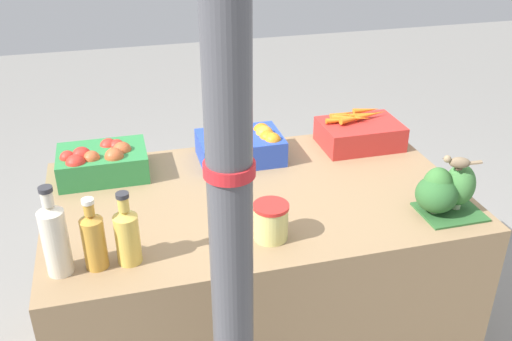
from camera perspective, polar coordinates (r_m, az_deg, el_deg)
market_table at (r=2.39m, az=0.00°, el=-10.32°), size 1.57×0.93×0.77m
support_pole at (r=1.28m, az=-2.57°, el=-4.44°), size 0.11×0.11×2.36m
apple_crate at (r=2.35m, az=-15.19°, el=0.89°), size 0.35×0.25×0.15m
orange_crate at (r=2.41m, az=-1.49°, el=2.60°), size 0.35×0.25×0.14m
carrot_crate at (r=2.58m, az=10.29°, el=3.74°), size 0.35×0.25×0.14m
broccoli_pile at (r=2.13m, az=18.27°, el=-1.93°), size 0.24×0.18×0.18m
juice_bottle_cloudy at (r=1.81m, az=-19.48°, el=-6.31°), size 0.08×0.08×0.30m
juice_bottle_amber at (r=1.81m, az=-15.93°, el=-6.60°), size 0.07×0.07×0.24m
juice_bottle_golden at (r=1.81m, az=-12.76°, el=-6.22°), size 0.08×0.08×0.25m
pickle_jar at (r=1.89m, az=1.50°, el=-5.09°), size 0.12×0.12×0.13m
sparrow_bird at (r=2.07m, az=19.58°, el=0.78°), size 0.13×0.06×0.05m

